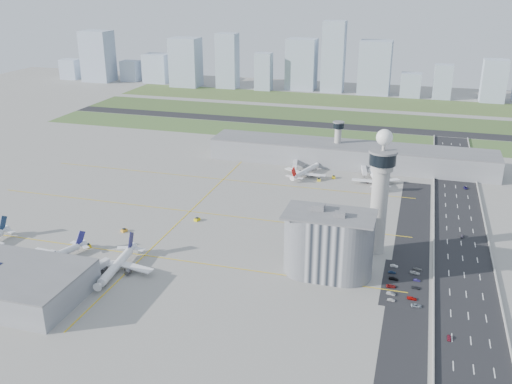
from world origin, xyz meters
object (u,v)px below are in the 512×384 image
(jet_bridge_far_1, at_px, (363,169))
(car_lot_0, at_px, (391,300))
(car_lot_4, at_px, (392,272))
(car_hw_2, at_px, (466,188))
(airplane_far_b, at_px, (376,176))
(admin_building, at_px, (328,244))
(car_lot_5, at_px, (394,266))
(jet_bridge_near_1, at_px, (33,267))
(car_lot_10, at_px, (415,273))
(jet_bridge_near_2, at_px, (88,276))
(car_lot_3, at_px, (394,279))
(car_hw_4, at_px, (443,159))
(car_lot_11, at_px, (418,269))
(jet_bridge_far_0, at_px, (295,163))
(tug_3, at_px, (197,219))
(car_lot_1, at_px, (391,294))
(car_lot_8, at_px, (416,288))
(car_lot_9, at_px, (417,280))
(car_hw_0, at_px, (449,338))
(tug_0, at_px, (8,249))
(car_lot_2, at_px, (391,286))
(secondary_tower, at_px, (338,139))
(tug_1, at_px, (88,245))
(tug_4, at_px, (319,180))
(airplane_near_c, at_px, (116,261))
(control_tower, at_px, (380,187))
(car_lot_7, at_px, (412,298))
(tug_5, at_px, (334,177))
(car_lot_6, at_px, (416,306))
(tug_2, at_px, (124,230))

(jet_bridge_far_1, bearing_deg, car_lot_0, 0.35)
(car_lot_4, distance_m, car_hw_2, 137.54)
(airplane_far_b, height_order, car_hw_2, airplane_far_b)
(admin_building, height_order, car_lot_5, admin_building)
(jet_bridge_near_1, bearing_deg, car_lot_0, -72.47)
(airplane_far_b, distance_m, car_lot_10, 127.26)
(jet_bridge_near_2, xyz_separation_m, car_lot_5, (135.46, 53.97, -2.22))
(car_lot_3, xyz_separation_m, car_hw_4, (24.73, 201.18, 0.01))
(jet_bridge_near_2, relative_size, car_lot_11, 3.46)
(jet_bridge_far_0, distance_m, tug_3, 118.24)
(jet_bridge_near_1, bearing_deg, car_lot_4, -63.96)
(car_lot_1, bearing_deg, car_lot_8, -41.37)
(car_hw_2, height_order, car_hw_4, car_hw_4)
(car_lot_4, bearing_deg, jet_bridge_far_0, 29.00)
(jet_bridge_far_1, relative_size, car_lot_9, 4.22)
(jet_bridge_far_1, bearing_deg, car_lot_4, 1.62)
(car_hw_2, bearing_deg, car_hw_0, -104.57)
(car_lot_10, xyz_separation_m, car_hw_4, (15.38, 192.75, 0.01))
(jet_bridge_near_1, height_order, tug_0, jet_bridge_near_1)
(car_lot_2, bearing_deg, jet_bridge_near_1, 96.37)
(secondary_tower, xyz_separation_m, car_lot_0, (53.23, -189.04, -18.21))
(tug_1, relative_size, car_lot_0, 1.00)
(jet_bridge_near_1, relative_size, jet_bridge_near_2, 1.00)
(jet_bridge_far_1, bearing_deg, tug_4, -56.31)
(car_lot_5, bearing_deg, airplane_near_c, 109.95)
(control_tower, height_order, tug_4, control_tower)
(car_lot_0, relative_size, car_lot_7, 0.81)
(car_lot_0, distance_m, car_lot_10, 29.21)
(tug_5, height_order, car_lot_3, tug_5)
(secondary_tower, relative_size, airplane_near_c, 0.74)
(car_lot_6, distance_m, car_hw_0, 24.23)
(airplane_near_c, relative_size, tug_0, 15.05)
(tug_5, bearing_deg, jet_bridge_far_0, 141.36)
(car_lot_8, xyz_separation_m, car_lot_10, (-0.77, 14.00, 0.02))
(tug_3, height_order, car_lot_1, tug_3)
(tug_5, distance_m, car_lot_2, 149.56)
(jet_bridge_far_0, height_order, car_lot_5, jet_bridge_far_0)
(car_lot_6, bearing_deg, car_hw_0, -154.50)
(admin_building, relative_size, car_lot_8, 11.38)
(jet_bridge_near_2, relative_size, tug_0, 4.86)
(secondary_tower, relative_size, tug_4, 9.74)
(tug_2, bearing_deg, car_lot_9, 20.08)
(car_hw_2, bearing_deg, car_lot_10, -112.52)
(car_lot_6, bearing_deg, jet_bridge_far_0, 21.13)
(tug_4, bearing_deg, tug_0, -143.75)
(car_lot_4, height_order, car_lot_7, car_lot_4)
(jet_bridge_near_2, height_order, jet_bridge_far_1, same)
(airplane_near_c, height_order, car_lot_7, airplane_near_c)
(admin_building, distance_m, car_lot_7, 44.56)
(car_lot_2, distance_m, car_hw_0, 42.00)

